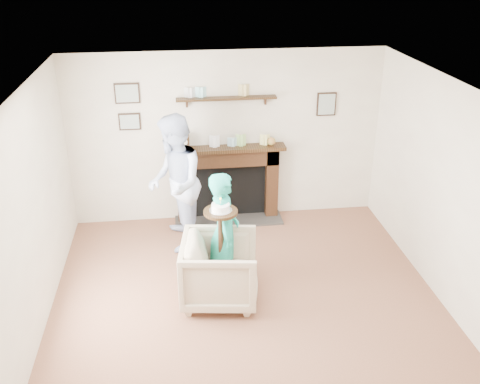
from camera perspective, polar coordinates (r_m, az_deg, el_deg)
The scene contains 6 objects.
ground at distance 6.16m, azimuth 1.11°, elevation -13.11°, with size 5.00×5.00×0.00m, color brown.
room_shell at distance 5.94m, azimuth 0.28°, elevation 3.50°, with size 4.54×5.02×2.52m.
armchair at distance 6.43m, azimuth -2.08°, elevation -11.23°, with size 0.84×0.87×0.79m, color tan.
man at distance 7.52m, azimuth -6.58°, elevation -5.54°, with size 0.90×0.70×1.85m, color silver.
woman at distance 6.69m, azimuth -1.62°, elevation -9.66°, with size 0.54×0.35×1.47m, color teal.
pedestal_table at distance 6.15m, azimuth -2.04°, elevation -4.63°, with size 0.39×0.39×1.24m.
Camera 1 is at (-0.72, -4.79, 3.81)m, focal length 40.00 mm.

